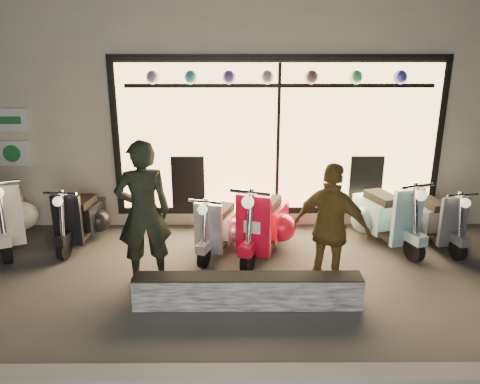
% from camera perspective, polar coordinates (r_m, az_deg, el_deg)
% --- Properties ---
extents(ground, '(40.00, 40.00, 0.00)m').
position_cam_1_polar(ground, '(6.41, -1.48, -10.63)').
color(ground, '#383533').
rests_on(ground, ground).
extents(kerb, '(40.00, 0.25, 0.12)m').
position_cam_1_polar(kerb, '(4.71, -1.97, -21.62)').
color(kerb, slate).
rests_on(kerb, ground).
extents(shop_building, '(10.20, 6.23, 4.20)m').
position_cam_1_polar(shop_building, '(10.67, -1.05, 12.67)').
color(shop_building, beige).
rests_on(shop_building, ground).
extents(graffiti_barrier, '(2.73, 0.28, 0.40)m').
position_cam_1_polar(graffiti_barrier, '(5.75, 0.93, -11.95)').
color(graffiti_barrier, black).
rests_on(graffiti_barrier, ground).
extents(scooter_silver, '(0.69, 1.31, 0.94)m').
position_cam_1_polar(scooter_silver, '(7.19, -2.41, -4.09)').
color(scooter_silver, black).
rests_on(scooter_silver, ground).
extents(scooter_red, '(0.85, 1.55, 1.12)m').
position_cam_1_polar(scooter_red, '(7.11, 3.09, -3.71)').
color(scooter_red, black).
rests_on(scooter_red, ground).
extents(scooter_black, '(0.53, 1.37, 0.97)m').
position_cam_1_polar(scooter_black, '(7.88, -18.61, -2.94)').
color(scooter_black, black).
rests_on(scooter_black, ground).
extents(scooter_cream, '(0.93, 1.59, 1.16)m').
position_cam_1_polar(scooter_cream, '(8.26, -26.56, -2.42)').
color(scooter_cream, black).
rests_on(scooter_cream, ground).
extents(scooter_blue, '(0.82, 1.52, 1.09)m').
position_cam_1_polar(scooter_blue, '(7.78, 16.99, -2.66)').
color(scooter_blue, black).
rests_on(scooter_blue, ground).
extents(scooter_grey, '(0.58, 1.34, 0.95)m').
position_cam_1_polar(scooter_grey, '(8.04, 22.43, -3.01)').
color(scooter_grey, black).
rests_on(scooter_grey, ground).
extents(man, '(0.80, 0.63, 1.92)m').
position_cam_1_polar(man, '(6.16, -11.68, -2.48)').
color(man, black).
rests_on(man, ground).
extents(woman, '(1.06, 0.83, 1.68)m').
position_cam_1_polar(woman, '(5.94, 11.08, -4.45)').
color(woman, brown).
rests_on(woman, ground).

